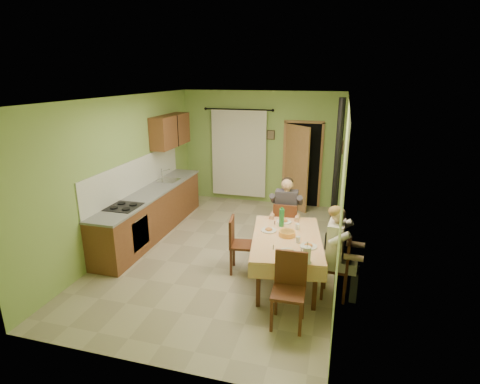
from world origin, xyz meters
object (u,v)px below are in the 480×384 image
(chair_left, at_px, (241,255))
(dining_table, at_px, (286,259))
(chair_right, at_px, (336,279))
(man_far, at_px, (286,207))
(man_right, at_px, (338,242))
(chair_far, at_px, (285,237))
(stove_flue, at_px, (335,198))
(chair_near, at_px, (288,305))

(chair_left, bearing_deg, dining_table, 73.21)
(chair_right, bearing_deg, man_far, 40.89)
(chair_right, distance_m, man_right, 0.59)
(chair_far, height_order, man_far, man_far)
(chair_left, xyz_separation_m, stove_flue, (1.42, 1.25, 0.74))
(chair_left, relative_size, stove_flue, 0.34)
(chair_far, relative_size, chair_left, 1.04)
(chair_far, distance_m, man_right, 1.68)
(chair_far, bearing_deg, chair_left, -125.86)
(man_right, distance_m, stove_flue, 1.62)
(chair_near, height_order, stove_flue, stove_flue)
(chair_right, bearing_deg, stove_flue, 8.51)
(man_far, distance_m, man_right, 1.59)
(dining_table, height_order, chair_near, chair_near)
(chair_far, relative_size, man_far, 0.71)
(chair_far, xyz_separation_m, chair_near, (0.36, -2.11, 0.00))
(chair_near, bearing_deg, chair_left, -52.60)
(dining_table, relative_size, man_right, 1.37)
(chair_left, xyz_separation_m, man_far, (0.59, 0.92, 0.59))
(stove_flue, bearing_deg, chair_left, -138.81)
(dining_table, bearing_deg, man_far, 90.33)
(man_right, relative_size, stove_flue, 0.50)
(chair_near, xyz_separation_m, chair_left, (-0.96, 1.20, -0.00))
(chair_near, xyz_separation_m, man_right, (0.57, 0.84, 0.59))
(man_far, xyz_separation_m, man_right, (0.93, -1.28, 0.00))
(chair_right, height_order, man_right, man_right)
(man_far, bearing_deg, chair_left, -125.43)
(chair_near, distance_m, chair_left, 1.53)
(dining_table, distance_m, stove_flue, 1.64)
(chair_far, relative_size, chair_right, 1.06)
(chair_near, relative_size, stove_flue, 0.35)
(chair_left, bearing_deg, chair_near, 30.27)
(chair_far, height_order, chair_right, chair_far)
(chair_left, height_order, man_far, man_far)
(stove_flue, bearing_deg, chair_far, -157.73)
(chair_far, bearing_deg, chair_near, -82.85)
(chair_right, bearing_deg, man_right, 90.00)
(man_right, bearing_deg, chair_left, 81.10)
(stove_flue, bearing_deg, dining_table, -115.92)
(chair_far, bearing_deg, man_far, 90.00)
(dining_table, distance_m, man_right, 0.95)
(dining_table, bearing_deg, chair_right, -26.82)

